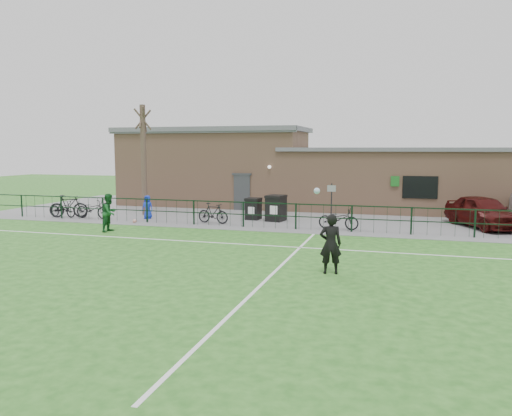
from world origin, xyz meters
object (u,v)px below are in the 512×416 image
(bare_tree, at_px, (144,161))
(outfield_player, at_px, (110,213))
(wheelie_bin_left, at_px, (253,210))
(bicycle_c, at_px, (92,209))
(sign_post, at_px, (331,204))
(bicycle_d, at_px, (213,213))
(spectator_child, at_px, (147,207))
(bicycle_e, at_px, (339,219))
(wheelie_bin_right, at_px, (276,209))
(bicycle_a, at_px, (63,208))
(ball_ground, at_px, (135,221))
(bicycle_b, at_px, (69,206))
(car_maroon, at_px, (483,211))

(bare_tree, bearing_deg, outfield_player, -77.39)
(wheelie_bin_left, xyz_separation_m, bicycle_c, (-8.17, -2.04, -0.01))
(sign_post, height_order, bicycle_d, sign_post)
(bicycle_c, distance_m, spectator_child, 2.90)
(bicycle_e, relative_size, spectator_child, 1.50)
(wheelie_bin_right, xyz_separation_m, sign_post, (2.86, -0.62, 0.39))
(wheelie_bin_left, xyz_separation_m, bicycle_a, (-10.04, -1.96, -0.05))
(wheelie_bin_right, bearing_deg, bare_tree, -171.15)
(wheelie_bin_left, height_order, outfield_player, outfield_player)
(bicycle_c, relative_size, spectator_child, 1.56)
(wheelie_bin_right, distance_m, bicycle_c, 9.59)
(wheelie_bin_right, xyz_separation_m, ball_ground, (-6.57, -2.50, -0.53))
(wheelie_bin_left, distance_m, bicycle_e, 5.00)
(wheelie_bin_right, xyz_separation_m, bicycle_b, (-10.87, -1.83, -0.01))
(bare_tree, distance_m, bicycle_e, 11.33)
(bicycle_d, xyz_separation_m, bicycle_e, (6.11, -0.11, -0.02))
(sign_post, height_order, ball_ground, sign_post)
(spectator_child, bearing_deg, sign_post, 1.49)
(wheelie_bin_left, distance_m, outfield_player, 7.31)
(sign_post, bearing_deg, spectator_child, -177.11)
(wheelie_bin_right, distance_m, spectator_child, 6.70)
(car_maroon, distance_m, bicycle_b, 20.71)
(bicycle_a, bearing_deg, outfield_player, -113.47)
(bicycle_a, height_order, bicycle_d, bicycle_d)
(sign_post, bearing_deg, wheelie_bin_left, 168.59)
(bicycle_b, xyz_separation_m, outfield_player, (4.55, -3.21, 0.22))
(bare_tree, distance_m, bicycle_c, 3.76)
(bicycle_e, relative_size, ball_ground, 9.39)
(bicycle_b, height_order, spectator_child, spectator_child)
(car_maroon, distance_m, bicycle_a, 21.12)
(bicycle_b, xyz_separation_m, bicycle_c, (1.45, 0.01, -0.10))
(bicycle_c, bearing_deg, car_maroon, -81.67)
(bicycle_e, distance_m, ball_ground, 9.96)
(bicycle_a, distance_m, outfield_player, 5.97)
(bare_tree, xyz_separation_m, bicycle_b, (-3.36, -2.09, -2.38))
(wheelie_bin_right, xyz_separation_m, bicycle_a, (-11.29, -1.75, -0.15))
(outfield_player, bearing_deg, car_maroon, -68.50)
(outfield_player, bearing_deg, wheelie_bin_right, -49.66)
(sign_post, bearing_deg, car_maroon, 10.88)
(car_maroon, xyz_separation_m, bicycle_a, (-20.97, -2.44, -0.28))
(bicycle_b, bearing_deg, sign_post, -106.35)
(car_maroon, bearing_deg, bicycle_d, 166.11)
(wheelie_bin_right, bearing_deg, spectator_child, -159.79)
(car_maroon, relative_size, bicycle_c, 2.30)
(bicycle_e, bearing_deg, bicycle_d, 95.25)
(spectator_child, bearing_deg, car_maroon, 4.86)
(bicycle_b, distance_m, ball_ground, 4.39)
(sign_post, relative_size, bicycle_a, 1.13)
(bicycle_c, distance_m, bicycle_e, 12.77)
(bicycle_b, bearing_deg, ball_ground, -120.28)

